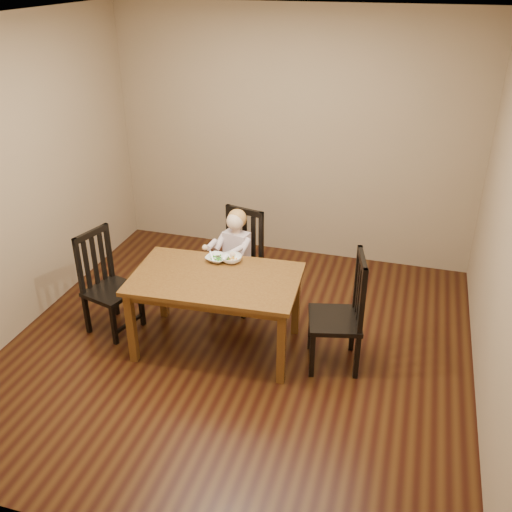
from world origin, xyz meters
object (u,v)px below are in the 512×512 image
(chair_right, at_px, (341,314))
(bowl_peas, at_px, (217,258))
(chair_child, at_px, (239,261))
(dining_table, at_px, (216,285))
(chair_left, at_px, (107,284))
(bowl_veg, at_px, (231,259))
(toddler, at_px, (236,250))

(chair_right, distance_m, bowl_peas, 1.19)
(chair_child, height_order, chair_right, chair_right)
(bowl_peas, bearing_deg, dining_table, -72.88)
(chair_child, height_order, chair_left, chair_child)
(bowl_veg, bearing_deg, dining_table, -98.29)
(toddler, height_order, bowl_peas, toddler)
(dining_table, height_order, chair_left, chair_left)
(toddler, bearing_deg, bowl_veg, 116.01)
(dining_table, distance_m, chair_child, 0.76)
(chair_left, distance_m, toddler, 1.22)
(chair_right, bearing_deg, dining_table, 80.08)
(chair_right, xyz_separation_m, bowl_peas, (-1.15, 0.21, 0.24))
(chair_child, bearing_deg, chair_left, 49.41)
(chair_left, bearing_deg, chair_child, 142.39)
(chair_child, relative_size, toddler, 1.79)
(chair_child, xyz_separation_m, bowl_peas, (-0.05, -0.47, 0.26))
(chair_child, xyz_separation_m, chair_right, (1.10, -0.68, 0.02))
(chair_right, bearing_deg, chair_child, 45.03)
(toddler, relative_size, bowl_veg, 2.95)
(dining_table, xyz_separation_m, chair_right, (1.07, 0.06, -0.13))
(chair_right, height_order, bowl_veg, chair_right)
(bowl_peas, bearing_deg, toddler, 85.27)
(dining_table, relative_size, chair_right, 1.42)
(dining_table, relative_size, chair_left, 1.51)
(chair_left, height_order, bowl_veg, chair_left)
(chair_right, relative_size, bowl_veg, 5.56)
(bowl_veg, bearing_deg, bowl_peas, -171.08)
(chair_child, bearing_deg, toddler, 90.00)
(chair_child, bearing_deg, bowl_veg, 113.29)
(chair_child, distance_m, toddler, 0.15)
(dining_table, distance_m, chair_left, 1.06)
(toddler, bearing_deg, dining_table, 106.96)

